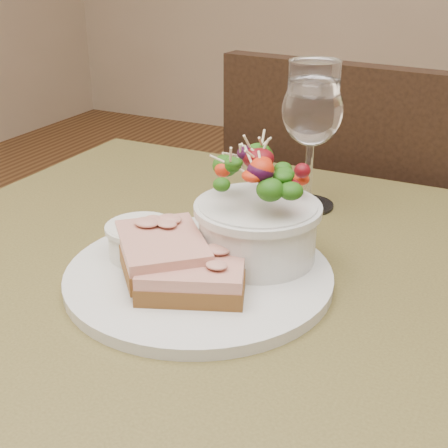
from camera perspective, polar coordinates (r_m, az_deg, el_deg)
The scene contains 9 objects.
cafe_table at distance 0.68m, azimuth -1.02°, elevation -13.59°, with size 0.80×0.80×0.75m.
chair_far at distance 1.38m, azimuth 11.82°, elevation -10.37°, with size 0.46×0.46×0.90m.
dinner_plate at distance 0.64m, azimuth -2.31°, elevation -4.74°, with size 0.27×0.27×0.01m, color silver.
sandwich_front at distance 0.60m, azimuth -2.92°, elevation -4.81°, with size 0.12×0.11×0.03m.
sandwich_back at distance 0.63m, azimuth -5.67°, elevation -2.51°, with size 0.13×0.14×0.03m.
ramekin at distance 0.66m, azimuth -7.58°, elevation -1.36°, with size 0.07×0.07×0.04m.
salad_bowl at distance 0.64m, azimuth 3.12°, elevation 1.69°, with size 0.12×0.12×0.13m.
garnish at distance 0.73m, azimuth -5.40°, elevation 0.04°, with size 0.05×0.04×0.02m.
wine_glass at distance 0.79m, azimuth 8.06°, elevation 9.89°, with size 0.08×0.08×0.18m.
Camera 1 is at (0.25, -0.48, 1.07)m, focal length 50.00 mm.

